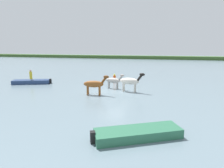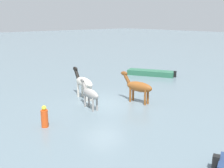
% 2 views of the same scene
% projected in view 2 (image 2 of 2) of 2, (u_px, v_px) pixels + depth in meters
% --- Properties ---
extents(ground_plane, '(189.65, 189.65, 0.00)m').
position_uv_depth(ground_plane, '(104.00, 103.00, 17.57)').
color(ground_plane, slate).
extents(horse_mid_herd, '(2.19, 0.75, 1.69)m').
position_uv_depth(horse_mid_herd, '(90.00, 94.00, 16.39)').
color(horse_mid_herd, '#9E9993').
rests_on(horse_mid_herd, ground_plane).
extents(horse_pinto_flank, '(2.50, 0.84, 1.93)m').
position_uv_depth(horse_pinto_flank, '(138.00, 87.00, 17.51)').
color(horse_pinto_flank, brown).
rests_on(horse_pinto_flank, ground_plane).
extents(horse_dark_mare, '(2.63, 0.87, 2.03)m').
position_uv_depth(horse_dark_mare, '(83.00, 82.00, 18.42)').
color(horse_dark_mare, silver).
rests_on(horse_dark_mare, ground_plane).
extents(boat_tender_starboard, '(4.47, 3.15, 0.73)m').
position_uv_depth(boat_tender_starboard, '(151.00, 74.00, 26.12)').
color(boat_tender_starboard, '#2D6B4C').
rests_on(boat_tender_starboard, ground_plane).
extents(buoy_channel_marker, '(0.36, 0.36, 1.14)m').
position_uv_depth(buoy_channel_marker, '(45.00, 117.00, 13.64)').
color(buoy_channel_marker, '#E54C19').
rests_on(buoy_channel_marker, ground_plane).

